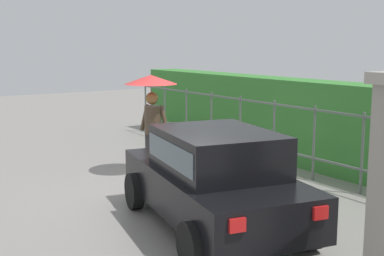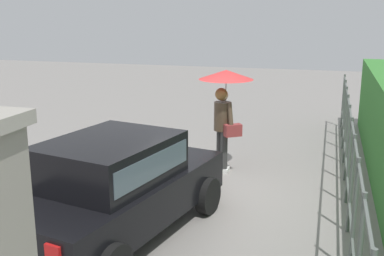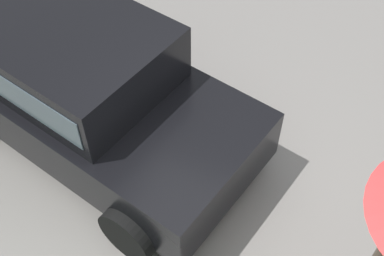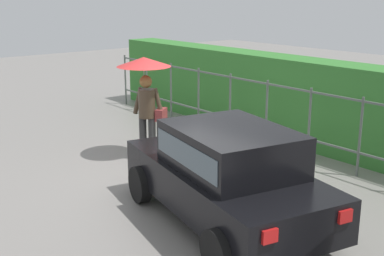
# 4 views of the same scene
# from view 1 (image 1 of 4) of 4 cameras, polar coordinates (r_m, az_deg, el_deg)

# --- Properties ---
(ground_plane) EXTENTS (40.00, 40.00, 0.00)m
(ground_plane) POSITION_cam_1_polar(r_m,az_deg,el_deg) (9.54, -0.39, -7.02)
(ground_plane) COLOR gray
(car) EXTENTS (3.96, 2.45, 1.48)m
(car) POSITION_cam_1_polar(r_m,az_deg,el_deg) (7.45, 2.48, -5.30)
(car) COLOR black
(car) RESTS_ON ground
(pedestrian) EXTENTS (1.10, 1.10, 2.07)m
(pedestrian) POSITION_cam_1_polar(r_m,az_deg,el_deg) (10.53, -4.50, 3.25)
(pedestrian) COLOR #333333
(pedestrian) RESTS_ON ground
(fence_section) EXTENTS (11.59, 0.05, 1.50)m
(fence_section) POSITION_cam_1_polar(r_m,az_deg,el_deg) (11.15, 9.16, -0.38)
(fence_section) COLOR #59605B
(fence_section) RESTS_ON ground
(hedge_row) EXTENTS (12.54, 0.90, 1.90)m
(hedge_row) POSITION_cam_1_polar(r_m,az_deg,el_deg) (11.78, 12.47, 0.65)
(hedge_row) COLOR #387F33
(hedge_row) RESTS_ON ground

